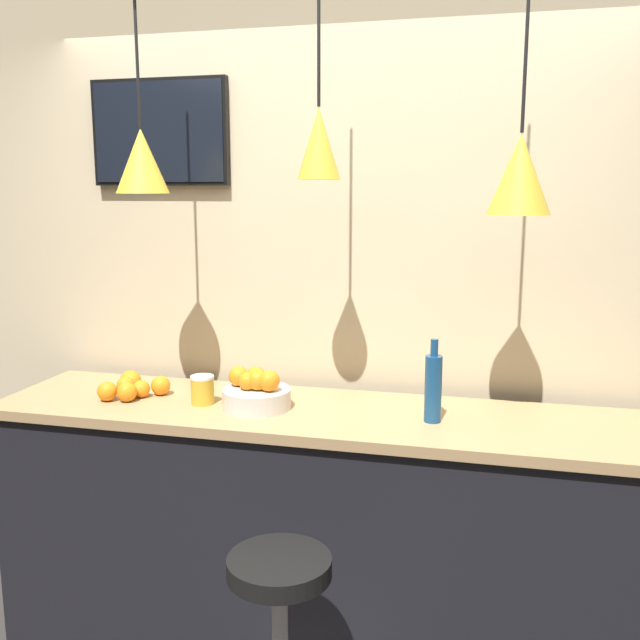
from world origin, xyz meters
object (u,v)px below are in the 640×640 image
Objects in this scene: fruit_bowl at (256,392)px; mounted_tv at (160,132)px; juice_bottle at (433,387)px; spread_jar at (202,390)px.

mounted_tv is (-0.56, 0.39, 1.01)m from fruit_bowl.
spread_jar is at bearing 180.00° from juice_bottle.
spread_jar is at bearing -49.57° from mounted_tv.
mounted_tv reaches higher than juice_bottle.
juice_bottle reaches higher than fruit_bowl.
spread_jar is 0.18× the size of mounted_tv.
fruit_bowl is at bearing 179.98° from juice_bottle.
mounted_tv reaches higher than fruit_bowl.
mounted_tv is at bearing 162.30° from juice_bottle.
juice_bottle is 2.70× the size of spread_jar.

